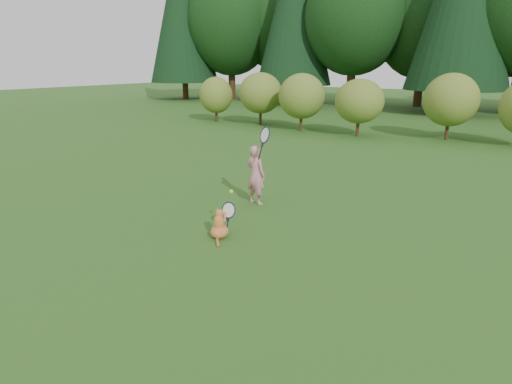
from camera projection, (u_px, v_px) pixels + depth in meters
The scene contains 5 objects.
ground at pixel (224, 237), 7.89m from camera, with size 100.00×100.00×0.00m, color #204D15.
shrub_row at pixel (407, 105), 17.99m from camera, with size 28.00×3.00×2.80m, color #576E22, non-canonical shape.
child at pixel (256, 174), 9.57m from camera, with size 0.80×0.55×2.01m.
cat at pixel (220, 222), 7.81m from camera, with size 0.50×0.80×0.75m.
tennis_ball at pixel (231, 192), 7.90m from camera, with size 0.07×0.07×0.07m.
Camera 1 is at (4.42, -5.85, 3.08)m, focal length 30.00 mm.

